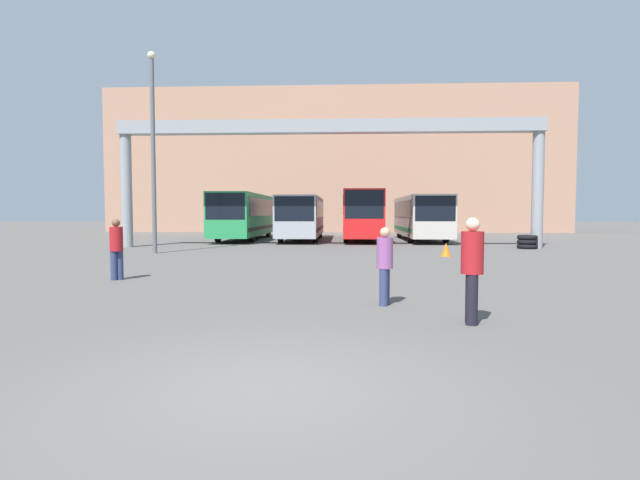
{
  "coord_description": "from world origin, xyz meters",
  "views": [
    {
      "loc": [
        0.85,
        -5.21,
        1.9
      ],
      "look_at": [
        -0.53,
        23.77,
        0.3
      ],
      "focal_mm": 28.0,
      "sensor_mm": 36.0,
      "label": 1
    }
  ],
  "objects": [
    {
      "name": "ground_plane",
      "position": [
        0.0,
        0.0,
        0.0
      ],
      "size": [
        200.0,
        200.0,
        0.0
      ],
      "primitive_type": "plane",
      "color": "#514F4C"
    },
    {
      "name": "building_backdrop",
      "position": [
        0.0,
        48.73,
        7.0
      ],
      "size": [
        45.19,
        12.0,
        14.01
      ],
      "color": "tan",
      "rests_on": "ground"
    },
    {
      "name": "overhead_gantry",
      "position": [
        0.0,
        21.69,
        5.61
      ],
      "size": [
        22.74,
        0.8,
        6.84
      ],
      "color": "gray",
      "rests_on": "ground"
    },
    {
      "name": "bus_slot_0",
      "position": [
        -6.11,
        29.77,
        1.82
      ],
      "size": [
        2.58,
        12.03,
        3.16
      ],
      "color": "#268C4C",
      "rests_on": "ground"
    },
    {
      "name": "bus_slot_1",
      "position": [
        -2.04,
        29.14,
        1.71
      ],
      "size": [
        2.56,
        10.76,
        2.95
      ],
      "color": "#999EA5",
      "rests_on": "ground"
    },
    {
      "name": "bus_slot_2",
      "position": [
        2.04,
        29.37,
        1.9
      ],
      "size": [
        2.47,
        11.23,
        3.3
      ],
      "color": "red",
      "rests_on": "ground"
    },
    {
      "name": "bus_slot_3",
      "position": [
        6.11,
        29.26,
        1.72
      ],
      "size": [
        2.55,
        11.0,
        2.97
      ],
      "color": "beige",
      "rests_on": "ground"
    },
    {
      "name": "pedestrian_near_right",
      "position": [
        3.02,
        3.3,
        0.96
      ],
      "size": [
        0.38,
        0.38,
        1.81
      ],
      "rotation": [
        0.0,
        0.0,
        4.53
      ],
      "color": "black",
      "rests_on": "ground"
    },
    {
      "name": "pedestrian_far_center",
      "position": [
        -5.54,
        8.48,
        0.91
      ],
      "size": [
        0.36,
        0.36,
        1.72
      ],
      "rotation": [
        0.0,
        0.0,
        3.85
      ],
      "color": "navy",
      "rests_on": "ground"
    },
    {
      "name": "pedestrian_near_center",
      "position": [
        1.69,
        4.97,
        0.85
      ],
      "size": [
        0.33,
        0.33,
        1.6
      ],
      "rotation": [
        0.0,
        0.0,
        1.23
      ],
      "color": "navy",
      "rests_on": "ground"
    },
    {
      "name": "traffic_cone",
      "position": [
        5.28,
        16.55,
        0.29
      ],
      "size": [
        0.43,
        0.43,
        0.59
      ],
      "color": "orange",
      "rests_on": "ground"
    },
    {
      "name": "tire_stack",
      "position": [
        10.5,
        21.44,
        0.36
      ],
      "size": [
        1.04,
        1.04,
        0.72
      ],
      "color": "black",
      "rests_on": "ground"
    },
    {
      "name": "lamp_post",
      "position": [
        -7.96,
        17.6,
        5.0
      ],
      "size": [
        0.36,
        0.36,
        9.26
      ],
      "color": "#595B60",
      "rests_on": "ground"
    }
  ]
}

